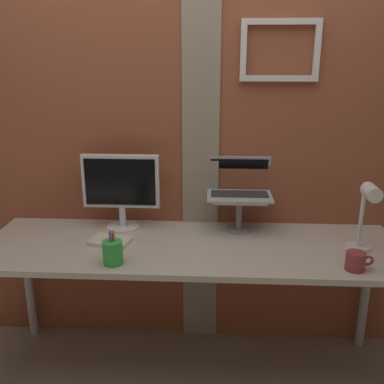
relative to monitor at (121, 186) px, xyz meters
The scene contains 10 objects.
ground_plane 1.06m from the monitor, 35.23° to the right, with size 6.00×6.00×0.00m, color gray.
brick_wall_back 0.47m from the monitor, 32.40° to the left, with size 3.68×0.16×2.65m.
desk 0.54m from the monitor, 27.96° to the right, with size 2.12×0.66×0.75m.
monitor is the anchor object (origin of this frame).
laptop_stand 0.65m from the monitor, ahead, with size 0.28×0.22×0.19m.
laptop 0.64m from the monitor, ahead, with size 0.35×0.27×0.20m.
desk_lamp 1.25m from the monitor, 12.08° to the right, with size 0.12×0.20×0.36m.
pen_cup 0.48m from the monitor, 84.08° to the right, with size 0.09×0.09×0.17m.
coffee_mug 1.24m from the monitor, 20.94° to the right, with size 0.12×0.09×0.08m.
paper_clutter_stack 0.31m from the monitor, 96.22° to the right, with size 0.20×0.14×0.02m, color silver.
Camera 1 is at (0.23, -2.05, 1.67)m, focal length 41.08 mm.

